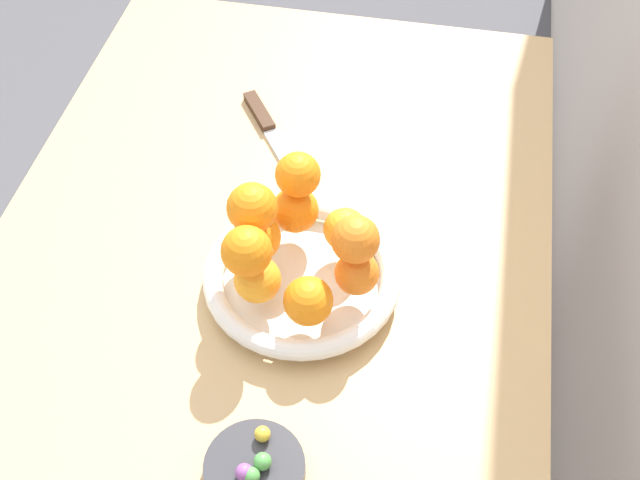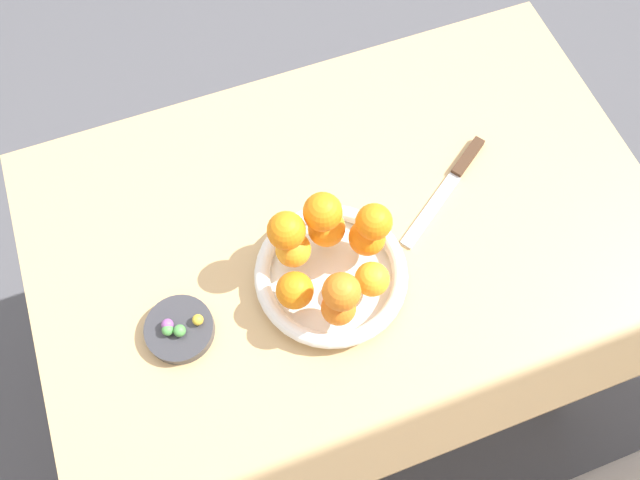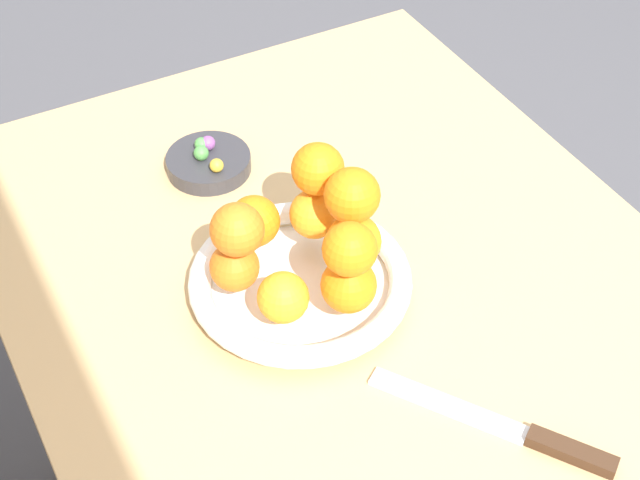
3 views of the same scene
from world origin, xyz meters
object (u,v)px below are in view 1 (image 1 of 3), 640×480
Objects in this scene: orange_8 at (255,208)px; candy_ball_3 at (262,434)px; orange_3 at (308,301)px; orange_6 at (247,251)px; orange_5 at (345,229)px; orange_0 at (296,210)px; candy_ball_0 at (244,472)px; orange_4 at (357,273)px; candy_ball_1 at (251,476)px; orange_9 at (298,175)px; candy_dish at (255,470)px; orange_7 at (355,239)px; candy_ball_2 at (262,462)px; dining_table at (271,284)px; orange_1 at (253,237)px; orange_2 at (257,279)px; knife at (274,137)px; fruit_bowl at (302,277)px.

candy_ball_3 is (0.23, 0.06, -0.10)m from orange_8.
orange_6 reaches higher than orange_3.
orange_3 reaches higher than orange_5.
orange_0 is at bearing -162.14° from orange_3.
orange_3 is at bearing 172.75° from candy_ball_3.
orange_5 is 0.33m from candy_ball_0.
orange_8 is (-0.02, -0.13, 0.07)m from orange_4.
candy_ball_1 is (0.00, 0.01, -0.00)m from candy_ball_0.
orange_3 is 0.21m from candy_ball_0.
orange_6 and orange_9 have the same top height.
orange_3 is at bearing 17.86° from orange_0.
orange_3 is 0.21m from candy_ball_1.
orange_8 is 3.17× the size of candy_ball_0.
candy_dish is 1.90× the size of orange_7.
orange_3 reaches higher than candy_ball_2.
orange_5 reaches higher than candy_ball_0.
dining_table is 18.19× the size of orange_6.
candy_ball_0 is 0.98× the size of candy_ball_2.
candy_ball_2 is at bearing -14.27° from orange_4.
orange_3 is 3.20× the size of candy_ball_1.
dining_table is 0.36m from candy_ball_1.
orange_1 is at bearing -164.51° from candy_ball_2.
orange_6 is 0.98× the size of orange_8.
orange_9 is (-0.12, 0.03, 0.06)m from orange_2.
orange_3 is 0.27× the size of knife.
orange_0 is 0.15m from orange_3.
fruit_bowl is 4.23× the size of orange_3.
orange_6 reaches higher than candy_ball_3.
dining_table is at bearing -171.62° from orange_2.
candy_ball_1 is (0.22, 0.05, -0.10)m from orange_6.
orange_6 reaches higher than dining_table.
candy_ball_3 is (0.30, 0.02, -0.10)m from orange_9.
candy_ball_1 is (0.02, 0.00, 0.02)m from candy_dish.
orange_3 is (-0.19, 0.02, 0.06)m from candy_dish.
orange_2 is (0.12, -0.02, -0.00)m from orange_0.
orange_6 is 0.23m from candy_ball_2.
orange_2 is 2.92× the size of candy_ball_2.
candy_ball_2 is (0.26, 0.01, 0.01)m from fruit_bowl.
orange_4 is at bearing 44.03° from orange_7.
orange_7 is (-0.04, 0.12, -0.00)m from orange_6.
dining_table is 0.23m from orange_8.
orange_4 is at bearing 165.73° from candy_ball_2.
candy_ball_1 is (0.34, 0.06, 0.12)m from dining_table.
fruit_bowl is 12.98× the size of candy_ball_0.
orange_2 is 3.21× the size of candy_ball_3.
orange_8 is (-0.27, -0.06, 0.12)m from candy_dish.
orange_4 is at bearing 45.07° from orange_9.
orange_5 reaches higher than knife.
dining_table is 4.87× the size of knife.
candy_ball_2 is (0.32, 0.07, 0.12)m from dining_table.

